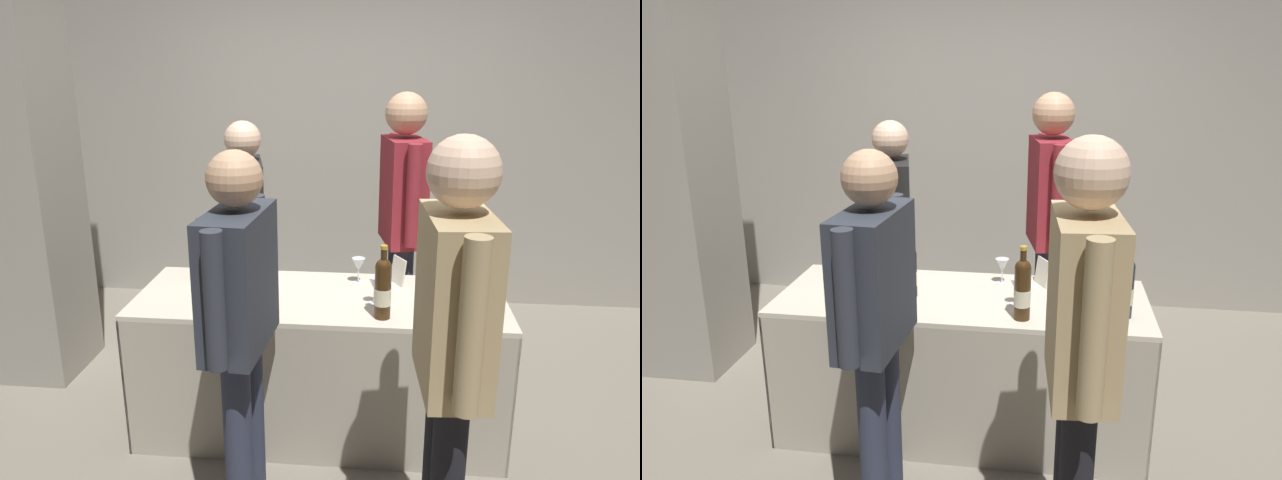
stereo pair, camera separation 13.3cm
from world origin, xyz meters
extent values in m
plane|color=gray|center=(0.00, 0.00, 0.00)|extent=(12.00, 12.00, 0.00)
cube|color=#9E998E|center=(0.00, 1.91, 1.56)|extent=(7.32, 0.12, 3.13)
cube|color=gray|center=(-1.86, 0.49, 1.62)|extent=(0.54, 0.54, 3.23)
cube|color=beige|center=(0.00, 0.00, 0.75)|extent=(1.88, 0.71, 0.02)
cube|color=#ABA392|center=(0.00, -0.35, 0.37)|extent=(1.88, 0.01, 0.74)
cube|color=#ABA392|center=(0.00, 0.35, 0.37)|extent=(1.88, 0.01, 0.74)
cube|color=#ABA392|center=(-0.94, 0.00, 0.37)|extent=(0.01, 0.71, 0.74)
cube|color=#ABA392|center=(0.94, 0.00, 0.37)|extent=(0.01, 0.71, 0.74)
cylinder|color=#38230F|center=(0.32, -0.24, 0.89)|extent=(0.08, 0.08, 0.25)
sphere|color=#38230F|center=(0.32, -0.24, 1.02)|extent=(0.08, 0.08, 0.08)
cylinder|color=#38230F|center=(0.32, -0.24, 1.06)|extent=(0.03, 0.03, 0.08)
cylinder|color=#B7932D|center=(0.32, -0.24, 1.11)|extent=(0.03, 0.03, 0.02)
cylinder|color=beige|center=(0.32, -0.24, 0.87)|extent=(0.08, 0.08, 0.08)
cylinder|color=#38230F|center=(0.59, 0.05, 0.89)|extent=(0.07, 0.07, 0.26)
sphere|color=#38230F|center=(0.59, 0.05, 1.02)|extent=(0.07, 0.07, 0.07)
cylinder|color=#38230F|center=(0.59, 0.05, 1.06)|extent=(0.03, 0.03, 0.08)
cylinder|color=maroon|center=(0.59, 0.05, 1.11)|extent=(0.03, 0.03, 0.02)
cylinder|color=beige|center=(0.59, 0.05, 0.87)|extent=(0.08, 0.08, 0.08)
cylinder|color=black|center=(0.67, 0.22, 0.88)|extent=(0.08, 0.08, 0.23)
sphere|color=black|center=(0.67, 0.22, 0.99)|extent=(0.08, 0.08, 0.08)
cylinder|color=black|center=(0.67, 0.22, 1.03)|extent=(0.03, 0.03, 0.08)
cylinder|color=#B7932D|center=(0.67, 0.22, 1.07)|extent=(0.04, 0.04, 0.02)
cylinder|color=beige|center=(0.67, 0.22, 0.86)|extent=(0.08, 0.08, 0.07)
cylinder|color=black|center=(-0.26, -0.04, 0.88)|extent=(0.07, 0.07, 0.23)
sphere|color=black|center=(-0.26, -0.04, 0.99)|extent=(0.07, 0.07, 0.07)
cylinder|color=black|center=(-0.26, -0.04, 1.03)|extent=(0.03, 0.03, 0.08)
cylinder|color=maroon|center=(-0.26, -0.04, 1.08)|extent=(0.04, 0.04, 0.02)
cylinder|color=beige|center=(-0.26, -0.04, 0.86)|extent=(0.08, 0.08, 0.07)
cylinder|color=#38230F|center=(-0.47, -0.06, 0.89)|extent=(0.07, 0.07, 0.25)
sphere|color=#38230F|center=(-0.47, -0.06, 1.01)|extent=(0.06, 0.06, 0.06)
cylinder|color=#38230F|center=(-0.47, -0.06, 1.06)|extent=(0.03, 0.03, 0.09)
cylinder|color=maroon|center=(-0.47, -0.06, 1.11)|extent=(0.03, 0.03, 0.02)
cylinder|color=beige|center=(-0.47, -0.06, 0.87)|extent=(0.07, 0.07, 0.08)
cylinder|color=#192333|center=(0.79, -0.15, 0.89)|extent=(0.07, 0.07, 0.25)
sphere|color=#192333|center=(0.79, -0.15, 1.02)|extent=(0.07, 0.07, 0.07)
cylinder|color=#192333|center=(0.79, -0.15, 1.05)|extent=(0.03, 0.03, 0.07)
cylinder|color=black|center=(0.79, -0.15, 1.10)|extent=(0.03, 0.03, 0.02)
cylinder|color=beige|center=(0.79, -0.15, 0.87)|extent=(0.07, 0.07, 0.08)
cylinder|color=black|center=(-0.67, 0.18, 0.89)|extent=(0.08, 0.08, 0.25)
sphere|color=black|center=(-0.67, 0.18, 1.02)|extent=(0.08, 0.08, 0.08)
cylinder|color=black|center=(-0.67, 0.18, 1.05)|extent=(0.03, 0.03, 0.07)
cylinder|color=black|center=(-0.67, 0.18, 1.10)|extent=(0.03, 0.03, 0.02)
cylinder|color=beige|center=(-0.67, 0.18, 0.87)|extent=(0.08, 0.08, 0.08)
cylinder|color=silver|center=(0.28, -0.07, 0.77)|extent=(0.06, 0.06, 0.00)
cylinder|color=silver|center=(0.28, -0.07, 0.80)|extent=(0.01, 0.01, 0.07)
cone|color=silver|center=(0.28, -0.07, 0.87)|extent=(0.06, 0.06, 0.07)
cylinder|color=silver|center=(0.19, 0.21, 0.77)|extent=(0.07, 0.07, 0.00)
cylinder|color=silver|center=(0.19, 0.21, 0.80)|extent=(0.01, 0.01, 0.07)
cone|color=silver|center=(0.19, 0.21, 0.87)|extent=(0.07, 0.07, 0.07)
cylinder|color=silver|center=(-0.51, 0.07, 0.85)|extent=(0.08, 0.08, 0.17)
cylinder|color=#38722D|center=(-0.52, 0.06, 0.96)|extent=(0.04, 0.02, 0.23)
ellipsoid|color=red|center=(-0.54, 0.05, 1.08)|extent=(0.03, 0.03, 0.05)
cylinder|color=#38722D|center=(-0.51, 0.07, 0.98)|extent=(0.03, 0.03, 0.26)
ellipsoid|color=pink|center=(-0.50, 0.09, 1.11)|extent=(0.03, 0.03, 0.05)
cylinder|color=#38722D|center=(-0.49, 0.07, 0.98)|extent=(0.02, 0.04, 0.26)
ellipsoid|color=red|center=(-0.49, 0.09, 1.11)|extent=(0.03, 0.03, 0.05)
cylinder|color=#38722D|center=(-0.52, 0.08, 0.99)|extent=(0.05, 0.02, 0.29)
ellipsoid|color=gold|center=(-0.54, 0.08, 1.14)|extent=(0.03, 0.03, 0.05)
cylinder|color=#38722D|center=(-0.51, 0.06, 0.97)|extent=(0.04, 0.02, 0.23)
ellipsoid|color=#E05B1E|center=(-0.52, 0.05, 1.08)|extent=(0.03, 0.03, 0.05)
cube|color=silver|center=(0.40, 0.22, 0.84)|extent=(0.08, 0.12, 0.15)
cylinder|color=#2D3347|center=(-0.54, 0.70, 0.40)|extent=(0.12, 0.12, 0.79)
cylinder|color=#2D3347|center=(-0.49, 0.52, 0.40)|extent=(0.12, 0.12, 0.79)
cube|color=black|center=(-0.52, 0.61, 1.07)|extent=(0.31, 0.50, 0.56)
sphere|color=beige|center=(-0.52, 0.61, 1.48)|extent=(0.22, 0.22, 0.22)
cylinder|color=black|center=(-0.58, 0.88, 1.09)|extent=(0.08, 0.08, 0.52)
cylinder|color=black|center=(-0.45, 0.34, 1.09)|extent=(0.08, 0.08, 0.52)
cylinder|color=#2D3347|center=(0.41, 0.70, 0.44)|extent=(0.12, 0.12, 0.88)
cylinder|color=#2D3347|center=(0.44, 0.55, 0.44)|extent=(0.12, 0.12, 0.88)
cube|color=maroon|center=(0.43, 0.62, 1.19)|extent=(0.28, 0.42, 0.62)
sphere|color=tan|center=(0.43, 0.62, 1.63)|extent=(0.24, 0.24, 0.24)
cylinder|color=maroon|center=(0.38, 0.86, 1.21)|extent=(0.08, 0.08, 0.57)
cylinder|color=maroon|center=(0.47, 0.39, 1.21)|extent=(0.08, 0.08, 0.57)
cylinder|color=#2D3347|center=(-0.27, -0.75, 0.40)|extent=(0.12, 0.12, 0.80)
cylinder|color=#2D3347|center=(-0.25, -0.57, 0.40)|extent=(0.12, 0.12, 0.80)
cube|color=#2D333D|center=(-0.26, -0.66, 1.09)|extent=(0.24, 0.48, 0.57)
sphere|color=tan|center=(-0.26, -0.66, 1.50)|extent=(0.22, 0.22, 0.22)
cylinder|color=#2D333D|center=(-0.28, -0.94, 1.11)|extent=(0.08, 0.08, 0.52)
cylinder|color=#2D333D|center=(-0.24, -0.38, 1.11)|extent=(0.08, 0.08, 0.52)
cylinder|color=black|center=(0.54, -0.90, 0.43)|extent=(0.12, 0.12, 0.86)
cube|color=tan|center=(0.55, -0.98, 1.16)|extent=(0.24, 0.43, 0.61)
sphere|color=beige|center=(0.55, -0.98, 1.60)|extent=(0.24, 0.24, 0.24)
cylinder|color=tan|center=(0.57, -1.23, 1.19)|extent=(0.08, 0.08, 0.56)
cylinder|color=tan|center=(0.53, -0.72, 1.19)|extent=(0.08, 0.08, 0.56)
camera|label=1|loc=(0.28, -2.87, 1.95)|focal=33.92mm
camera|label=2|loc=(0.42, -2.85, 1.95)|focal=33.92mm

